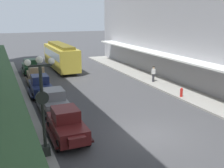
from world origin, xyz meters
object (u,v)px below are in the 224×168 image
object	(u,v)px
parked_car_5	(53,100)
lamp_post_with_clock	(42,103)
parked_car_3	(67,124)
fire_hydrant	(181,92)
parked_car_0	(37,75)
parked_car_1	(30,66)
parked_car_2	(41,85)
pedestrian_3	(153,74)
streetcar	(61,56)

from	to	relation	value
parked_car_5	lamp_post_with_clock	distance (m)	7.07
parked_car_3	parked_car_5	world-z (taller)	same
lamp_post_with_clock	fire_hydrant	xyz separation A→B (m)	(12.75, 5.48, -2.42)
parked_car_0	parked_car_1	bearing A→B (deg)	90.07
parked_car_1	parked_car_5	world-z (taller)	same
parked_car_2	parked_car_3	bearing A→B (deg)	-89.88
lamp_post_with_clock	pedestrian_3	world-z (taller)	lamp_post_with_clock
parked_car_0	pedestrian_3	world-z (taller)	parked_car_0
parked_car_0	parked_car_5	distance (m)	9.31
parked_car_0	pedestrian_3	xyz separation A→B (m)	(11.48, -4.75, 0.07)
parked_car_0	parked_car_3	size ratio (longest dim) A/B	1.00
parked_car_1	pedestrian_3	bearing A→B (deg)	-41.52
parked_car_1	lamp_post_with_clock	world-z (taller)	lamp_post_with_clock
streetcar	lamp_post_with_clock	world-z (taller)	lamp_post_with_clock
parked_car_3	streetcar	distance (m)	20.71
streetcar	fire_hydrant	world-z (taller)	streetcar
streetcar	lamp_post_with_clock	bearing A→B (deg)	-105.07
parked_car_1	parked_car_2	world-z (taller)	same
parked_car_3	lamp_post_with_clock	xyz separation A→B (m)	(-1.56, -1.71, 2.04)
lamp_post_with_clock	parked_car_5	bearing A→B (deg)	75.00
lamp_post_with_clock	fire_hydrant	bearing A→B (deg)	23.25
parked_car_5	fire_hydrant	xyz separation A→B (m)	(11.00, -1.06, -0.38)
pedestrian_3	parked_car_2	bearing A→B (deg)	179.06
fire_hydrant	parked_car_1	bearing A→B (deg)	124.57
parked_car_1	streetcar	distance (m)	4.21
parked_car_0	parked_car_3	bearing A→B (deg)	-91.26
parked_car_0	lamp_post_with_clock	distance (m)	16.09
fire_hydrant	parked_car_2	bearing A→B (deg)	152.57
parked_car_3	parked_car_5	distance (m)	4.83
fire_hydrant	pedestrian_3	distance (m)	5.67
lamp_post_with_clock	parked_car_2	bearing A→B (deg)	82.23
lamp_post_with_clock	fire_hydrant	size ratio (longest dim) A/B	6.29
parked_car_0	parked_car_3	xyz separation A→B (m)	(-0.31, -14.14, 0.00)
parked_car_1	parked_car_2	distance (m)	9.98
parked_car_1	streetcar	size ratio (longest dim) A/B	0.44
lamp_post_with_clock	parked_car_1	bearing A→B (deg)	84.99
parked_car_5	fire_hydrant	bearing A→B (deg)	-5.52
parked_car_2	pedestrian_3	distance (m)	11.81
parked_car_3	parked_car_0	bearing A→B (deg)	88.74
lamp_post_with_clock	parked_car_3	bearing A→B (deg)	47.68
pedestrian_3	fire_hydrant	bearing A→B (deg)	-96.12
streetcar	pedestrian_3	world-z (taller)	streetcar
parked_car_5	streetcar	world-z (taller)	streetcar
parked_car_3	parked_car_5	bearing A→B (deg)	87.73
pedestrian_3	parked_car_3	bearing A→B (deg)	-141.48
parked_car_2	fire_hydrant	xyz separation A→B (m)	(11.21, -5.82, -0.38)
streetcar	fire_hydrant	distance (m)	17.88
parked_car_0	streetcar	size ratio (longest dim) A/B	0.44
parked_car_5	parked_car_0	bearing A→B (deg)	89.26
parked_car_3	pedestrian_3	size ratio (longest dim) A/B	2.55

